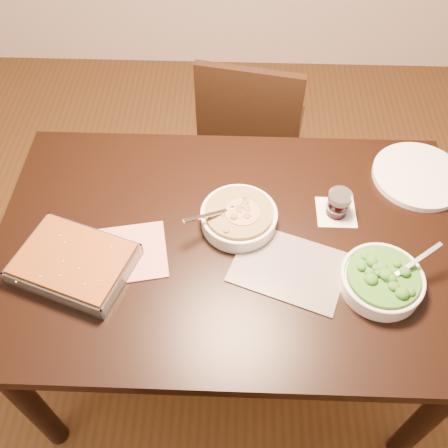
% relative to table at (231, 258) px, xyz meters
% --- Properties ---
extents(ground, '(4.00, 4.00, 0.00)m').
position_rel_table_xyz_m(ground, '(0.00, 0.00, -0.65)').
color(ground, '#483014').
rests_on(ground, ground).
extents(table, '(1.40, 0.90, 0.75)m').
position_rel_table_xyz_m(table, '(0.00, 0.00, 0.00)').
color(table, black).
rests_on(table, ground).
extents(magazine_a, '(0.31, 0.25, 0.01)m').
position_rel_table_xyz_m(magazine_a, '(-0.32, -0.07, 0.10)').
color(magazine_a, '#B53833').
rests_on(magazine_a, table).
extents(magazine_b, '(0.36, 0.31, 0.01)m').
position_rel_table_xyz_m(magazine_b, '(0.16, -0.09, 0.10)').
color(magazine_b, '#26252D').
rests_on(magazine_b, table).
extents(coaster, '(0.12, 0.12, 0.00)m').
position_rel_table_xyz_m(coaster, '(0.32, 0.11, 0.10)').
color(coaster, white).
rests_on(coaster, table).
extents(stew_bowl, '(0.24, 0.23, 0.09)m').
position_rel_table_xyz_m(stew_bowl, '(0.02, 0.06, 0.13)').
color(stew_bowl, white).
rests_on(stew_bowl, table).
extents(broccoli_bowl, '(0.24, 0.23, 0.09)m').
position_rel_table_xyz_m(broccoli_bowl, '(0.41, -0.14, 0.13)').
color(broccoli_bowl, white).
rests_on(broccoli_bowl, table).
extents(baking_dish, '(0.37, 0.32, 0.06)m').
position_rel_table_xyz_m(baking_dish, '(-0.43, -0.11, 0.12)').
color(baking_dish, silver).
rests_on(baking_dish, table).
extents(wine_tumbler, '(0.07, 0.07, 0.08)m').
position_rel_table_xyz_m(wine_tumbler, '(0.32, 0.11, 0.14)').
color(wine_tumbler, black).
rests_on(wine_tumbler, coaster).
extents(dinner_plate, '(0.30, 0.30, 0.02)m').
position_rel_table_xyz_m(dinner_plate, '(0.60, 0.27, 0.11)').
color(dinner_plate, white).
rests_on(dinner_plate, table).
extents(chair_far, '(0.48, 0.48, 0.88)m').
position_rel_table_xyz_m(chair_far, '(0.07, 0.77, -0.17)').
color(chair_far, black).
rests_on(chair_far, ground).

